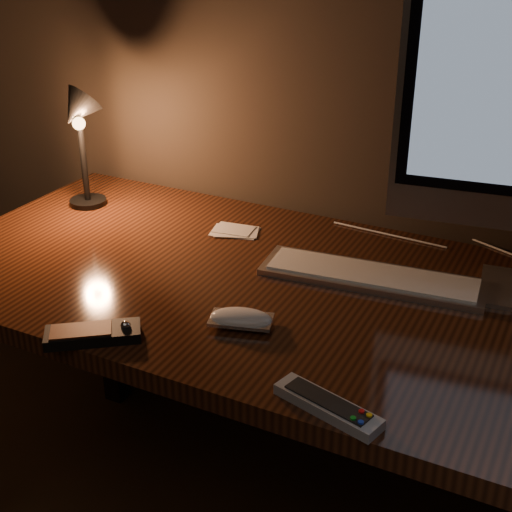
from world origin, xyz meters
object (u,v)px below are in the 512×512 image
at_px(desk, 302,325).
at_px(media_remote, 93,334).
at_px(mouse, 241,320).
at_px(desk_lamp, 79,127).
at_px(keyboard, 372,276).
at_px(tv_remote, 328,406).

xyz_separation_m(desk, media_remote, (-0.23, -0.41, 0.14)).
relative_size(mouse, desk_lamp, 0.36).
relative_size(keyboard, media_remote, 2.68).
bearing_deg(desk_lamp, keyboard, -11.42).
xyz_separation_m(desk, keyboard, (0.14, 0.03, 0.14)).
bearing_deg(desk, desk_lamp, 173.23).
bearing_deg(media_remote, mouse, 0.27).
relative_size(tv_remote, desk_lamp, 0.58).
relative_size(desk, tv_remote, 8.64).
height_order(desk, keyboard, keyboard).
distance_m(keyboard, tv_remote, 0.45).
height_order(desk, desk_lamp, desk_lamp).
xyz_separation_m(keyboard, media_remote, (-0.37, -0.44, 0.00)).
xyz_separation_m(desk, tv_remote, (0.21, -0.41, 0.14)).
bearing_deg(keyboard, tv_remote, -85.96).
relative_size(mouse, tv_remote, 0.63).
bearing_deg(mouse, desk, 68.88).
xyz_separation_m(tv_remote, desk_lamp, (-0.85, 0.48, 0.20)).
height_order(tv_remote, desk_lamp, desk_lamp).
bearing_deg(keyboard, media_remote, -136.02).
height_order(mouse, tv_remote, tv_remote).
bearing_deg(tv_remote, desk_lamp, 165.63).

